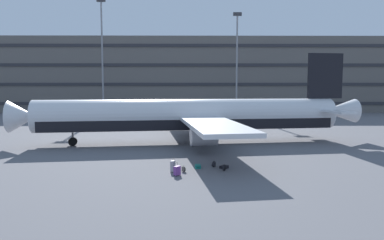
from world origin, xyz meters
name	(u,v)px	position (x,y,z in m)	size (l,w,h in m)	color
ground_plane	(152,144)	(0.00, 0.00, 0.00)	(600.00, 600.00, 0.00)	#5B5B60
terminal_structure	(174,76)	(0.00, 54.84, 8.92)	(174.65, 19.45, 17.84)	#605B56
airliner	(193,116)	(4.46, 0.49, 2.97)	(38.19, 31.10, 9.98)	silver
light_mast_left	(102,49)	(-14.57, 38.96, 14.06)	(1.80, 0.50, 24.66)	gray
light_mast_center_left	(237,56)	(14.25, 38.96, 12.60)	(1.80, 0.50, 21.82)	gray
suitcase_black	(224,167)	(6.68, -11.68, 0.11)	(0.75, 0.76, 0.22)	black
suitcase_teal	(198,166)	(4.67, -11.57, 0.13)	(0.46, 0.71, 0.27)	#147266
suitcase_orange	(173,166)	(2.82, -12.80, 0.44)	(0.38, 0.43, 1.05)	gray
suitcase_laid_flat	(177,171)	(3.17, -13.87, 0.37)	(0.52, 0.53, 0.91)	#72388C
backpack_scuffed	(184,169)	(3.63, -12.83, 0.20)	(0.41, 0.38, 0.47)	gray
backpack_navy	(224,168)	(6.59, -12.46, 0.21)	(0.31, 0.38, 0.48)	black
backpack_red	(213,164)	(5.89, -11.32, 0.23)	(0.35, 0.41, 0.54)	black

